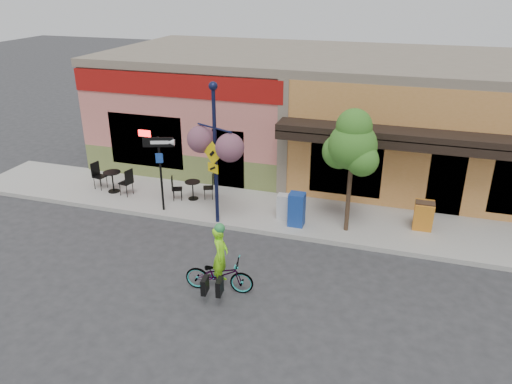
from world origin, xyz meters
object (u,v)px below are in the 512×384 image
bicycle (219,275)px  lamp_post (215,155)px  newspaper_box_grey (283,206)px  one_way_sign (161,174)px  building (332,111)px  newspaper_box_blue (297,209)px  street_tree (351,172)px  cyclist_rider (221,264)px

bicycle → lamp_post: size_ratio=0.39×
lamp_post → newspaper_box_grey: (1.91, 0.87, -1.81)m
one_way_sign → building: bearing=37.6°
newspaper_box_blue → newspaper_box_grey: bearing=145.5°
street_tree → newspaper_box_grey: bearing=174.1°
building → bicycle: 10.33m
cyclist_rider → newspaper_box_grey: cyclist_rider is taller
lamp_post → one_way_sign: lamp_post is taller
newspaper_box_blue → street_tree: street_tree is taller
one_way_sign → cyclist_rider: bearing=-64.8°
bicycle → one_way_sign: size_ratio=0.69×
newspaper_box_blue → newspaper_box_grey: (-0.51, 0.35, -0.13)m
cyclist_rider → newspaper_box_grey: bearing=-13.9°
lamp_post → building: bearing=95.0°
bicycle → newspaper_box_blue: newspaper_box_blue is taller
lamp_post → street_tree: 4.02m
newspaper_box_grey → street_tree: bearing=-8.6°
newspaper_box_blue → cyclist_rider: bearing=-104.9°
bicycle → newspaper_box_grey: newspaper_box_grey is taller
bicycle → street_tree: size_ratio=0.45×
street_tree → lamp_post: bearing=-170.5°
building → lamp_post: lamp_post is taller
newspaper_box_grey → newspaper_box_blue: bearing=-37.3°
building → newspaper_box_grey: building is taller
newspaper_box_grey → lamp_post: bearing=-158.1°
newspaper_box_grey → street_tree: 2.55m
building → cyclist_rider: (-0.95, -10.13, -1.48)m
bicycle → lamp_post: (-1.35, 3.28, 1.90)m
building → cyclist_rider: building is taller
newspaper_box_grey → bicycle: bearing=-100.3°
newspaper_box_blue → street_tree: bearing=5.5°
building → street_tree: size_ratio=4.77×
building → newspaper_box_grey: 6.23m
bicycle → newspaper_box_grey: bearing=-14.6°
building → newspaper_box_blue: bearing=-89.4°
one_way_sign → street_tree: bearing=-15.0°
cyclist_rider → newspaper_box_blue: (1.02, 3.80, -0.08)m
cyclist_rider → newspaper_box_grey: (0.51, 4.15, -0.21)m
building → street_tree: bearing=-75.5°
lamp_post → one_way_sign: (-2.03, 0.27, -0.95)m
building → one_way_sign: bearing=-123.6°
one_way_sign → street_tree: 6.03m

